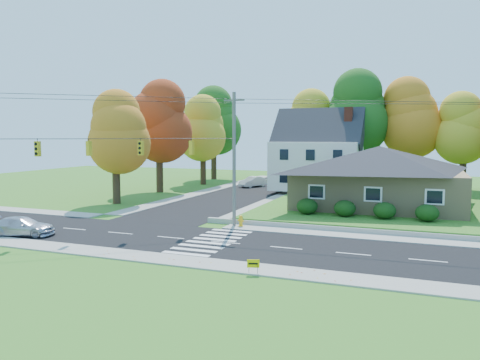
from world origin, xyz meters
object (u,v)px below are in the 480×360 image
Objects in this scene: silver_sedan at (22,226)px; fire_hydrant at (241,222)px; white_car at (253,182)px; ranch_house at (379,176)px.

fire_hydrant is (12.81, 8.22, -0.22)m from silver_sedan.
fire_hydrant is at bearing -73.69° from silver_sedan.
silver_sedan reaches higher than fire_hydrant.
white_car reaches higher than silver_sedan.
white_car is at bearing 138.39° from ranch_house.
silver_sedan is at bearing -138.69° from ranch_house.
silver_sedan is 1.05× the size of white_car.
ranch_house reaches higher than fire_hydrant.
silver_sedan is 34.84m from white_car.
fire_hydrant is at bearing -129.37° from ranch_house.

